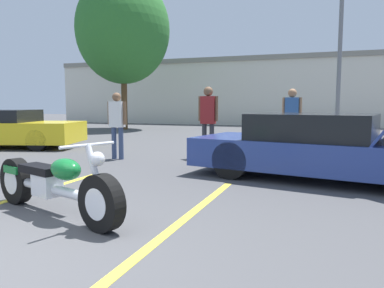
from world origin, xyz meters
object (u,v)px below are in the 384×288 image
parked_car_left_row (5,129)px  spectator_by_show_car (208,115)px  show_car_hood_open (323,147)px  spectator_near_motorcycle (117,120)px  motorcycle (53,185)px  light_pole (342,33)px  spectator_midground (292,115)px  tree_background (123,30)px

parked_car_left_row → spectator_by_show_car: size_ratio=2.74×
show_car_hood_open → spectator_near_motorcycle: size_ratio=2.98×
motorcycle → light_pole: bearing=93.9°
parked_car_left_row → spectator_by_show_car: (6.83, -0.09, 0.51)m
spectator_near_motorcycle → spectator_midground: (4.01, 2.42, 0.09)m
spectator_near_motorcycle → light_pole: bearing=60.2°
spectator_midground → motorcycle: bearing=-108.1°
spectator_near_motorcycle → spectator_midground: 4.68m
light_pole → motorcycle: 14.90m
light_pole → spectator_near_motorcycle: 11.40m
light_pole → tree_background: bearing=178.0°
motorcycle → parked_car_left_row: (-6.52, 5.48, 0.19)m
motorcycle → show_car_hood_open: show_car_hood_open is taller
tree_background → show_car_hood_open: bearing=-46.2°
motorcycle → spectator_midground: spectator_midground is taller
spectator_by_show_car → motorcycle: bearing=-93.3°
light_pole → spectator_midground: 7.89m
motorcycle → spectator_by_show_car: 5.45m
light_pole → show_car_hood_open: (-0.53, -10.40, -3.80)m
light_pole → show_car_hood_open: 11.08m
spectator_midground → spectator_by_show_car: bearing=-142.8°
light_pole → spectator_midground: bearing=-101.2°
tree_background → spectator_near_motorcycle: bearing=-60.8°
spectator_by_show_car → parked_car_left_row: bearing=179.3°
motorcycle → parked_car_left_row: parked_car_left_row is taller
tree_background → light_pole: bearing=-2.0°
motorcycle → spectator_midground: bearing=90.5°
light_pole → spectator_by_show_car: (-3.32, -8.49, -3.31)m
parked_car_left_row → spectator_midground: bearing=-6.6°
show_car_hood_open → parked_car_left_row: show_car_hood_open is taller
spectator_by_show_car → spectator_near_motorcycle: bearing=-155.5°
light_pole → spectator_midground: size_ratio=4.47×
parked_car_left_row → spectator_near_motorcycle: size_ratio=2.99×
motorcycle → tree_background: bearing=135.6°
tree_background → spectator_near_motorcycle: tree_background is taller
motorcycle → show_car_hood_open: size_ratio=0.49×
show_car_hood_open → spectator_midground: size_ratio=2.76×
light_pole → spectator_near_motorcycle: bearing=-119.8°
motorcycle → spectator_near_motorcycle: 4.82m
spectator_near_motorcycle → tree_background: bearing=119.2°
light_pole → spectator_by_show_car: bearing=-111.4°
parked_car_left_row → spectator_midground: (8.76, 1.38, 0.50)m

